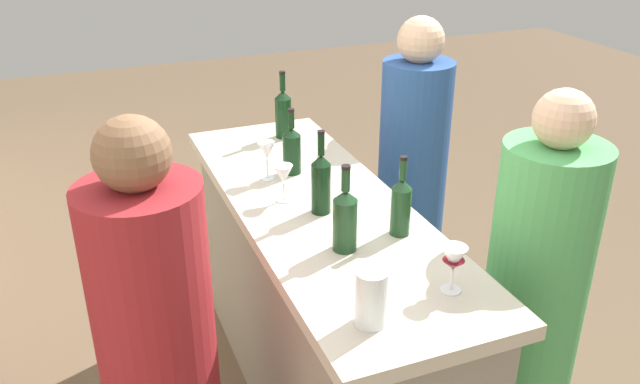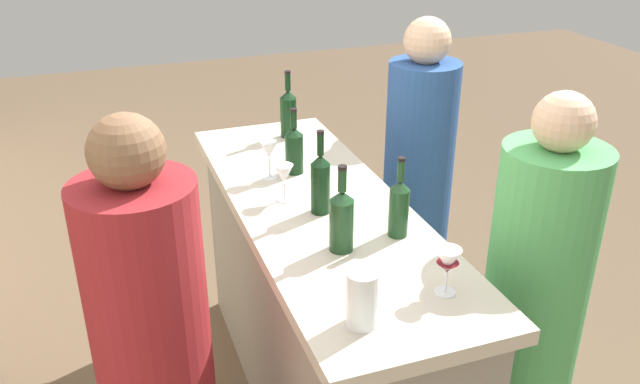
% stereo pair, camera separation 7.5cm
% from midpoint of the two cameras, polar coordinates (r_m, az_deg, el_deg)
% --- Properties ---
extents(bar_counter, '(1.84, 0.61, 0.98)m').
position_cam_midpoint_polar(bar_counter, '(2.74, -0.79, -10.10)').
color(bar_counter, gray).
rests_on(bar_counter, ground).
extents(wine_bottle_leftmost_olive_green, '(0.08, 0.08, 0.30)m').
position_cam_midpoint_polar(wine_bottle_leftmost_olive_green, '(2.14, 1.16, -2.29)').
color(wine_bottle_leftmost_olive_green, '#193D1E').
rests_on(wine_bottle_leftmost_olive_green, bar_counter).
extents(wine_bottle_second_left_olive_green, '(0.07, 0.07, 0.29)m').
position_cam_midpoint_polar(wine_bottle_second_left_olive_green, '(2.25, 6.02, -1.15)').
color(wine_bottle_second_left_olive_green, '#193D1E').
rests_on(wine_bottle_second_left_olive_green, bar_counter).
extents(wine_bottle_center_dark_green, '(0.07, 0.07, 0.32)m').
position_cam_midpoint_polar(wine_bottle_center_dark_green, '(2.38, -0.81, 0.85)').
color(wine_bottle_center_dark_green, black).
rests_on(wine_bottle_center_dark_green, bar_counter).
extents(wine_bottle_second_right_dark_green, '(0.07, 0.07, 0.28)m').
position_cam_midpoint_polar(wine_bottle_second_right_dark_green, '(2.71, -3.16, 3.70)').
color(wine_bottle_second_right_dark_green, black).
rests_on(wine_bottle_second_right_dark_green, bar_counter).
extents(wine_bottle_rightmost_dark_green, '(0.08, 0.08, 0.32)m').
position_cam_midpoint_polar(wine_bottle_rightmost_dark_green, '(3.09, -3.88, 6.82)').
color(wine_bottle_rightmost_dark_green, black).
rests_on(wine_bottle_rightmost_dark_green, bar_counter).
extents(wine_glass_near_left, '(0.08, 0.08, 0.15)m').
position_cam_midpoint_polar(wine_glass_near_left, '(1.97, 10.34, -5.84)').
color(wine_glass_near_left, white).
rests_on(wine_glass_near_left, bar_counter).
extents(wine_glass_near_center, '(0.07, 0.07, 0.16)m').
position_cam_midpoint_polar(wine_glass_near_center, '(2.66, -5.41, 3.43)').
color(wine_glass_near_center, white).
rests_on(wine_glass_near_center, bar_counter).
extents(wine_glass_near_right, '(0.07, 0.07, 0.14)m').
position_cam_midpoint_polar(wine_glass_near_right, '(2.48, -4.02, 1.39)').
color(wine_glass_near_right, white).
rests_on(wine_glass_near_right, bar_counter).
extents(water_pitcher, '(0.09, 0.09, 0.17)m').
position_cam_midpoint_polar(water_pitcher, '(1.82, 3.22, -9.07)').
color(water_pitcher, silver).
rests_on(water_pitcher, bar_counter).
extents(person_left_guest, '(0.42, 0.42, 1.50)m').
position_cam_midpoint_polar(person_left_guest, '(2.54, 16.97, -9.33)').
color(person_left_guest, '#4CA559').
rests_on(person_left_guest, ground).
extents(person_center_guest, '(0.44, 0.44, 1.52)m').
position_cam_midpoint_polar(person_center_guest, '(3.37, 7.25, 1.09)').
color(person_center_guest, '#284C8C').
rests_on(person_center_guest, ground).
extents(person_server_behind, '(0.45, 0.45, 1.53)m').
position_cam_midpoint_polar(person_server_behind, '(2.21, -14.54, -14.32)').
color(person_server_behind, maroon).
rests_on(person_server_behind, ground).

